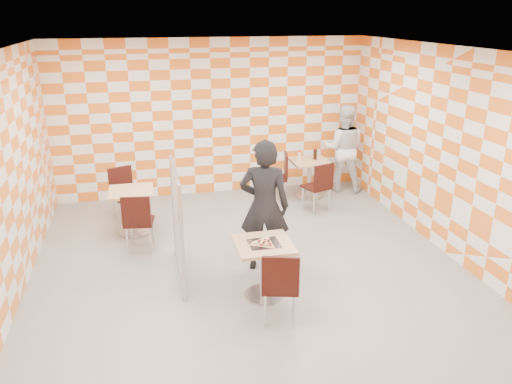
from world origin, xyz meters
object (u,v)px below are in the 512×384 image
chair_second_front (320,183)px  sport_bottle (299,156)px  soda_bottle (315,154)px  man_white (343,148)px  chair_second_side (280,173)px  man_dark (264,206)px  second_table (310,173)px  main_table (263,260)px  chair_empty_far (123,189)px  partition (178,223)px  chair_main_front (280,283)px  empty_table (132,204)px  chair_empty_near (138,218)px

chair_second_front → sport_bottle: (-0.12, 0.83, 0.29)m
soda_bottle → man_white: bearing=18.3°
man_white → sport_bottle: (-0.98, -0.20, -0.03)m
chair_second_side → man_dark: 2.76m
second_table → chair_second_front: bearing=-95.3°
main_table → chair_second_side: 3.49m
chair_empty_far → partition: (0.76, -2.27, 0.25)m
chair_empty_far → man_dark: size_ratio=0.49×
main_table → chair_main_front: size_ratio=0.81×
sport_bottle → man_dark: bearing=-117.1°
second_table → chair_second_side: chair_second_side is taller
chair_main_front → man_dark: bearing=83.7°
empty_table → chair_second_side: chair_second_side is taller
second_table → empty_table: 3.47m
man_white → chair_empty_far: bearing=28.9°
chair_second_side → sport_bottle: sport_bottle is taller
empty_table → chair_second_front: 3.28m
chair_second_front → second_table: bearing=84.7°
chair_second_side → man_dark: bearing=-110.5°
chair_second_side → main_table: bearing=-109.2°
chair_second_front → man_dark: man_dark is taller
main_table → chair_second_front: 3.05m
main_table → second_table: same height
empty_table → chair_empty_near: size_ratio=0.81×
second_table → chair_main_front: 4.29m
empty_table → man_white: size_ratio=0.43×
partition → chair_second_front: bearing=34.0°
chair_empty_near → chair_main_front: bearing=-55.7°
empty_table → chair_second_front: (3.27, 0.19, 0.04)m
empty_table → man_dark: (1.79, -1.62, 0.43)m
man_white → soda_bottle: (-0.67, -0.22, -0.02)m
main_table → soda_bottle: size_ratio=3.26×
chair_empty_near → sport_bottle: 3.53m
man_dark → soda_bottle: bearing=-103.5°
chair_empty_far → man_dark: man_dark is taller
chair_second_side → chair_empty_far: bearing=-174.7°
man_dark → chair_empty_far: bearing=-30.8°
chair_second_side → partition: bearing=-130.1°
chair_main_front → chair_second_side: (1.11, 3.92, 0.00)m
chair_second_side → soda_bottle: (0.71, 0.07, 0.31)m
man_dark → sport_bottle: bearing=-98.2°
chair_second_side → soda_bottle: size_ratio=4.02×
empty_table → man_dark: bearing=-42.2°
partition → man_white: man_white is taller
empty_table → sport_bottle: 3.33m
chair_main_front → man_dark: size_ratio=0.49×
second_table → chair_empty_near: 3.65m
chair_empty_near → partition: size_ratio=0.60×
empty_table → soda_bottle: soda_bottle is taller
chair_empty_near → chair_empty_far: size_ratio=1.00×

